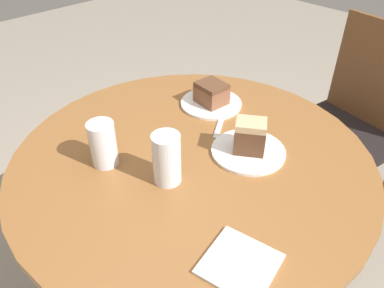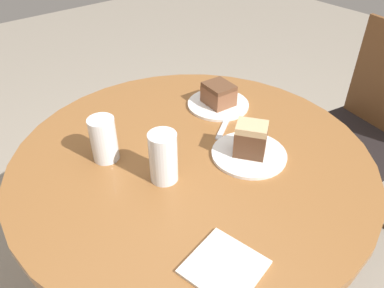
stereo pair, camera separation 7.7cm
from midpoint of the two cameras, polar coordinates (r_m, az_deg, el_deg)
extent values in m
cylinder|color=brown|center=(1.40, -1.62, -13.95)|extent=(0.11, 0.11, 0.70)
cylinder|color=brown|center=(1.14, -1.93, -2.27)|extent=(1.08, 1.08, 0.03)
cylinder|color=brown|center=(1.95, 10.39, -3.24)|extent=(0.04, 0.04, 0.45)
cylinder|color=brown|center=(1.76, 19.79, -10.46)|extent=(0.04, 0.04, 0.45)
cylinder|color=brown|center=(2.19, 17.74, 0.45)|extent=(0.04, 0.04, 0.45)
cube|color=black|center=(1.83, 20.06, 1.15)|extent=(0.53, 0.50, 0.03)
cube|color=brown|center=(1.86, 25.59, 9.36)|extent=(0.44, 0.10, 0.47)
cylinder|color=white|center=(1.37, 1.32, 6.18)|extent=(0.22, 0.22, 0.01)
cylinder|color=white|center=(1.14, 6.67, -1.13)|extent=(0.23, 0.23, 0.01)
cube|color=brown|center=(1.35, 1.34, 7.47)|extent=(0.11, 0.10, 0.06)
cube|color=brown|center=(1.33, 1.36, 8.89)|extent=(0.11, 0.09, 0.02)
cube|color=brown|center=(1.11, 6.83, 0.73)|extent=(0.12, 0.11, 0.08)
cube|color=tan|center=(1.09, 7.03, 2.91)|extent=(0.11, 0.11, 0.02)
cylinder|color=beige|center=(1.11, -15.13, -1.26)|extent=(0.07, 0.07, 0.08)
cylinder|color=white|center=(1.10, -15.38, -0.03)|extent=(0.08, 0.08, 0.14)
cylinder|color=silver|center=(1.01, -6.01, -3.06)|extent=(0.07, 0.07, 0.11)
cylinder|color=white|center=(1.00, -6.08, -2.30)|extent=(0.08, 0.08, 0.15)
cube|color=silver|center=(0.86, 4.62, -17.85)|extent=(0.18, 0.18, 0.01)
cube|color=silver|center=(1.26, 2.56, 3.00)|extent=(0.10, 0.15, 0.00)
camera|label=1|loc=(0.04, -91.99, -1.49)|focal=35.00mm
camera|label=2|loc=(0.04, 88.01, 1.49)|focal=35.00mm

